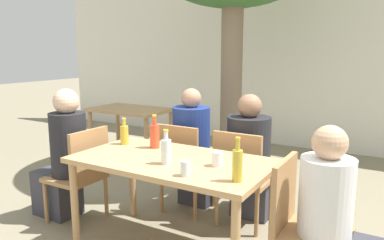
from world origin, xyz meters
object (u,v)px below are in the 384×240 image
at_px(person_seated_2, 195,153).
at_px(drinking_glass_1, 185,168).
at_px(person_seated_3, 251,163).
at_px(oil_cruet_2, 124,134).
at_px(patio_chair_2, 183,164).
at_px(person_seated_0, 64,161).
at_px(patio_chair_1, 300,220).
at_px(patio_chair_3, 241,174).
at_px(dining_table_front, 172,169).
at_px(person_seated_1, 339,228).
at_px(drinking_glass_0, 217,159).
at_px(water_bottle_3, 166,151).
at_px(soda_bottle_0, 155,135).
at_px(dining_table_back, 130,116).
at_px(oil_cruet_1, 237,164).
at_px(patio_chair_0, 82,171).

relative_size(person_seated_2, drinking_glass_1, 11.85).
height_order(person_seated_3, oil_cruet_2, person_seated_3).
height_order(patio_chair_2, drinking_glass_1, patio_chair_2).
height_order(person_seated_0, oil_cruet_2, person_seated_0).
height_order(patio_chair_1, patio_chair_3, same).
distance_m(dining_table_front, person_seated_2, 0.93).
relative_size(person_seated_1, drinking_glass_0, 10.86).
xyz_separation_m(person_seated_0, water_bottle_3, (1.25, -0.13, 0.30)).
bearing_deg(person_seated_0, person_seated_1, 90.00).
xyz_separation_m(person_seated_2, soda_bottle_0, (-0.00, -0.68, 0.32)).
xyz_separation_m(dining_table_front, dining_table_back, (-1.89, 1.78, -0.03)).
bearing_deg(oil_cruet_2, water_bottle_3, -24.47).
relative_size(dining_table_back, patio_chair_3, 1.27).
relative_size(dining_table_front, water_bottle_3, 5.92).
distance_m(person_seated_0, oil_cruet_1, 1.88).
distance_m(dining_table_back, patio_chair_1, 3.38).
xyz_separation_m(patio_chair_2, patio_chair_3, (0.60, 0.00, 0.00)).
xyz_separation_m(patio_chair_3, soda_bottle_0, (-0.60, -0.45, 0.37)).
distance_m(dining_table_front, soda_bottle_0, 0.41).
relative_size(patio_chair_2, water_bottle_3, 3.48).
bearing_deg(soda_bottle_0, person_seated_2, 89.89).
bearing_deg(person_seated_0, dining_table_front, 90.00).
height_order(patio_chair_2, soda_bottle_0, soda_bottle_0).
height_order(drinking_glass_0, drinking_glass_1, drinking_glass_0).
bearing_deg(patio_chair_2, drinking_glass_1, 122.51).
xyz_separation_m(drinking_glass_0, drinking_glass_1, (-0.08, -0.30, -0.00)).
xyz_separation_m(patio_chair_0, person_seated_0, (-0.23, -0.00, 0.06)).
bearing_deg(patio_chair_2, person_seated_1, 156.96).
relative_size(dining_table_front, patio_chair_1, 1.70).
bearing_deg(person_seated_0, patio_chair_3, 113.15).
height_order(person_seated_3, water_bottle_3, person_seated_3).
relative_size(dining_table_back, oil_cruet_1, 3.95).
height_order(person_seated_2, soda_bottle_0, person_seated_2).
relative_size(patio_chair_0, person_seated_0, 0.72).
relative_size(person_seated_1, person_seated_3, 0.95).
xyz_separation_m(soda_bottle_0, drinking_glass_1, (0.60, -0.48, -0.06)).
xyz_separation_m(dining_table_front, oil_cruet_1, (0.63, -0.21, 0.20)).
bearing_deg(drinking_glass_0, soda_bottle_0, 164.95).
relative_size(patio_chair_3, drinking_glass_0, 8.48).
bearing_deg(patio_chair_0, person_seated_0, -90.00).
bearing_deg(dining_table_back, patio_chair_3, -27.38).
relative_size(person_seated_0, person_seated_3, 1.03).
bearing_deg(oil_cruet_1, patio_chair_2, 137.33).
distance_m(patio_chair_1, drinking_glass_1, 0.81).
distance_m(person_seated_1, drinking_glass_1, 1.02).
height_order(patio_chair_1, drinking_glass_0, patio_chair_1).
xyz_separation_m(person_seated_3, water_bottle_3, (-0.26, -1.00, 0.31)).
relative_size(patio_chair_3, oil_cruet_1, 3.10).
distance_m(patio_chair_0, oil_cruet_1, 1.67).
relative_size(person_seated_0, person_seated_1, 1.09).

